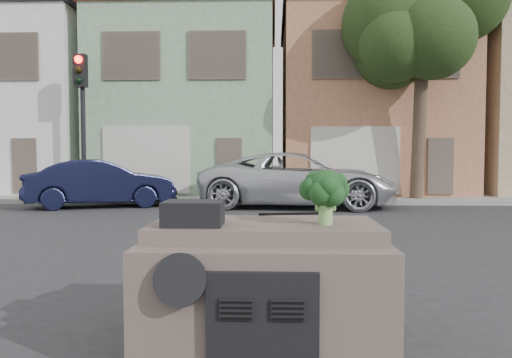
# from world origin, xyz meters

# --- Properties ---
(ground_plane) EXTENTS (120.00, 120.00, 0.00)m
(ground_plane) POSITION_xyz_m (0.00, 0.00, 0.00)
(ground_plane) COLOR #303033
(ground_plane) RESTS_ON ground
(sidewalk) EXTENTS (40.00, 3.00, 0.15)m
(sidewalk) POSITION_xyz_m (0.00, 10.50, 0.07)
(sidewalk) COLOR gray
(sidewalk) RESTS_ON ground
(townhouse_white) EXTENTS (7.20, 8.20, 7.55)m
(townhouse_white) POSITION_xyz_m (-11.00, 14.50, 3.77)
(townhouse_white) COLOR white
(townhouse_white) RESTS_ON ground
(townhouse_mint) EXTENTS (7.20, 8.20, 7.55)m
(townhouse_mint) POSITION_xyz_m (-3.50, 14.50, 3.77)
(townhouse_mint) COLOR #85AA85
(townhouse_mint) RESTS_ON ground
(townhouse_tan) EXTENTS (7.20, 8.20, 7.55)m
(townhouse_tan) POSITION_xyz_m (4.00, 14.50, 3.77)
(townhouse_tan) COLOR #B67756
(townhouse_tan) RESTS_ON ground
(navy_sedan) EXTENTS (4.84, 2.98, 1.51)m
(navy_sedan) POSITION_xyz_m (-5.39, 8.18, 0.00)
(navy_sedan) COLOR black
(navy_sedan) RESTS_ON ground
(silver_pickup) EXTENTS (6.45, 3.38, 1.73)m
(silver_pickup) POSITION_xyz_m (0.85, 8.44, 0.00)
(silver_pickup) COLOR silver
(silver_pickup) RESTS_ON ground
(traffic_signal) EXTENTS (0.40, 0.40, 5.10)m
(traffic_signal) POSITION_xyz_m (-6.50, 9.50, 2.55)
(traffic_signal) COLOR black
(traffic_signal) RESTS_ON ground
(tree_near) EXTENTS (4.40, 4.00, 8.50)m
(tree_near) POSITION_xyz_m (5.00, 9.80, 4.25)
(tree_near) COLOR #233A16
(tree_near) RESTS_ON ground
(car_dashboard) EXTENTS (2.00, 1.80, 1.12)m
(car_dashboard) POSITION_xyz_m (0.00, -3.00, 0.56)
(car_dashboard) COLOR #65544D
(car_dashboard) RESTS_ON ground
(instrument_hump) EXTENTS (0.48, 0.38, 0.20)m
(instrument_hump) POSITION_xyz_m (-0.58, -3.35, 1.22)
(instrument_hump) COLOR black
(instrument_hump) RESTS_ON car_dashboard
(wiper_arm) EXTENTS (0.69, 0.15, 0.02)m
(wiper_arm) POSITION_xyz_m (0.28, -2.62, 1.13)
(wiper_arm) COLOR black
(wiper_arm) RESTS_ON car_dashboard
(broccoli) EXTENTS (0.53, 0.53, 0.47)m
(broccoli) POSITION_xyz_m (0.51, -3.26, 1.35)
(broccoli) COLOR #153716
(broccoli) RESTS_ON car_dashboard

